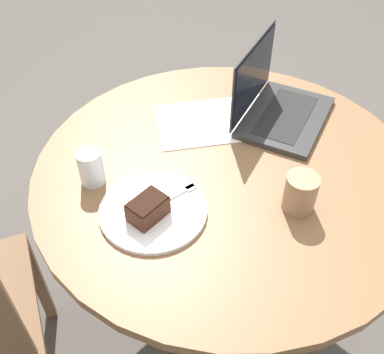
# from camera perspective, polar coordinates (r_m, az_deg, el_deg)

# --- Properties ---
(ground_plane) EXTENTS (12.00, 12.00, 0.00)m
(ground_plane) POSITION_cam_1_polar(r_m,az_deg,el_deg) (1.81, 3.17, -15.71)
(ground_plane) COLOR #4C4742
(dining_table) EXTENTS (1.07, 1.07, 0.72)m
(dining_table) POSITION_cam_1_polar(r_m,az_deg,el_deg) (1.34, 4.12, -3.03)
(dining_table) COLOR brown
(dining_table) RESTS_ON ground_plane
(paper_document) EXTENTS (0.44, 0.33, 0.00)m
(paper_document) POSITION_cam_1_polar(r_m,az_deg,el_deg) (1.41, 3.65, 7.22)
(paper_document) COLOR white
(paper_document) RESTS_ON dining_table
(plate) EXTENTS (0.27, 0.27, 0.01)m
(plate) POSITION_cam_1_polar(r_m,az_deg,el_deg) (1.12, -4.94, -4.24)
(plate) COLOR white
(plate) RESTS_ON dining_table
(cake_slice) EXTENTS (0.11, 0.11, 0.06)m
(cake_slice) POSITION_cam_1_polar(r_m,az_deg,el_deg) (1.08, -5.64, -3.99)
(cake_slice) COLOR #472619
(cake_slice) RESTS_ON plate
(fork) EXTENTS (0.14, 0.13, 0.00)m
(fork) POSITION_cam_1_polar(r_m,az_deg,el_deg) (1.14, -2.39, -2.42)
(fork) COLOR silver
(fork) RESTS_ON plate
(coffee_glass) EXTENTS (0.08, 0.08, 0.10)m
(coffee_glass) POSITION_cam_1_polar(r_m,az_deg,el_deg) (1.13, 13.59, -1.98)
(coffee_glass) COLOR #997556
(coffee_glass) RESTS_ON dining_table
(water_glass) EXTENTS (0.07, 0.07, 0.10)m
(water_glass) POSITION_cam_1_polar(r_m,az_deg,el_deg) (1.19, -12.71, 1.19)
(water_glass) COLOR silver
(water_glass) RESTS_ON dining_table
(laptop) EXTENTS (0.34, 0.39, 0.23)m
(laptop) POSITION_cam_1_polar(r_m,az_deg,el_deg) (1.42, 10.74, 8.83)
(laptop) COLOR #2D2D2D
(laptop) RESTS_ON dining_table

